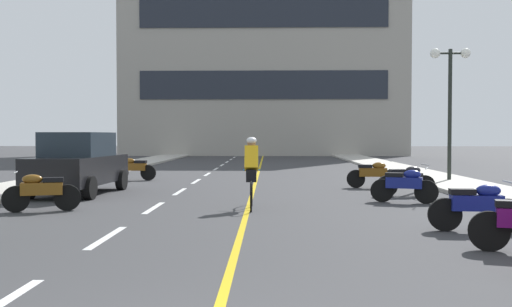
% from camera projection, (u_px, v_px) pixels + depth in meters
% --- Properties ---
extents(ground_plane, '(140.00, 140.00, 0.00)m').
position_uv_depth(ground_plane, '(251.00, 176.00, 24.72)').
color(ground_plane, '#38383A').
extents(curb_left, '(2.40, 72.00, 0.12)m').
position_uv_depth(curb_left, '(104.00, 170.00, 27.88)').
color(curb_left, '#B7B2A8').
rests_on(curb_left, ground).
extents(curb_right, '(2.40, 72.00, 0.12)m').
position_uv_depth(curb_right, '(404.00, 170.00, 27.56)').
color(curb_right, '#B7B2A8').
rests_on(curb_right, ground).
extents(lane_dash_1, '(0.14, 2.20, 0.01)m').
position_uv_depth(lane_dash_1, '(107.00, 237.00, 9.78)').
color(lane_dash_1, silver).
rests_on(lane_dash_1, ground).
extents(lane_dash_2, '(0.14, 2.20, 0.01)m').
position_uv_depth(lane_dash_2, '(154.00, 208.00, 13.78)').
color(lane_dash_2, silver).
rests_on(lane_dash_2, ground).
extents(lane_dash_3, '(0.14, 2.20, 0.01)m').
position_uv_depth(lane_dash_3, '(180.00, 192.00, 17.77)').
color(lane_dash_3, silver).
rests_on(lane_dash_3, ground).
extents(lane_dash_4, '(0.14, 2.20, 0.01)m').
position_uv_depth(lane_dash_4, '(196.00, 181.00, 21.77)').
color(lane_dash_4, silver).
rests_on(lane_dash_4, ground).
extents(lane_dash_5, '(0.14, 2.20, 0.01)m').
position_uv_depth(lane_dash_5, '(207.00, 174.00, 25.77)').
color(lane_dash_5, silver).
rests_on(lane_dash_5, ground).
extents(lane_dash_6, '(0.14, 2.20, 0.01)m').
position_uv_depth(lane_dash_6, '(216.00, 169.00, 29.76)').
color(lane_dash_6, silver).
rests_on(lane_dash_6, ground).
extents(lane_dash_7, '(0.14, 2.20, 0.01)m').
position_uv_depth(lane_dash_7, '(222.00, 165.00, 33.76)').
color(lane_dash_7, silver).
rests_on(lane_dash_7, ground).
extents(lane_dash_8, '(0.14, 2.20, 0.01)m').
position_uv_depth(lane_dash_8, '(227.00, 162.00, 37.76)').
color(lane_dash_8, silver).
rests_on(lane_dash_8, ground).
extents(lane_dash_9, '(0.14, 2.20, 0.01)m').
position_uv_depth(lane_dash_9, '(231.00, 159.00, 41.76)').
color(lane_dash_9, silver).
rests_on(lane_dash_9, ground).
extents(lane_dash_10, '(0.14, 2.20, 0.01)m').
position_uv_depth(lane_dash_10, '(234.00, 157.00, 45.75)').
color(lane_dash_10, silver).
rests_on(lane_dash_10, ground).
extents(lane_dash_11, '(0.14, 2.20, 0.01)m').
position_uv_depth(lane_dash_11, '(237.00, 156.00, 49.75)').
color(lane_dash_11, silver).
rests_on(lane_dash_11, ground).
extents(centre_line_yellow, '(0.12, 66.00, 0.01)m').
position_uv_depth(centre_line_yellow, '(259.00, 171.00, 27.72)').
color(centre_line_yellow, gold).
rests_on(centre_line_yellow, ground).
extents(office_building, '(24.80, 9.79, 19.96)m').
position_uv_depth(office_building, '(264.00, 46.00, 53.22)').
color(office_building, '#9E998E').
rests_on(office_building, ground).
extents(street_lamp_mid, '(1.46, 0.36, 4.78)m').
position_uv_depth(street_lamp_mid, '(450.00, 83.00, 21.03)').
color(street_lamp_mid, black).
rests_on(street_lamp_mid, curb_right).
extents(parked_car_near, '(2.10, 4.28, 1.82)m').
position_uv_depth(parked_car_near, '(78.00, 163.00, 16.96)').
color(parked_car_near, black).
rests_on(parked_car_near, ground).
extents(motorcycle_2, '(1.70, 0.60, 0.92)m').
position_uv_depth(motorcycle_2, '(477.00, 205.00, 10.34)').
color(motorcycle_2, black).
rests_on(motorcycle_2, ground).
extents(motorcycle_3, '(1.65, 0.75, 0.92)m').
position_uv_depth(motorcycle_3, '(41.00, 191.00, 13.09)').
color(motorcycle_3, black).
rests_on(motorcycle_3, ground).
extents(motorcycle_4, '(1.64, 0.80, 0.92)m').
position_uv_depth(motorcycle_4, '(405.00, 185.00, 14.77)').
color(motorcycle_4, black).
rests_on(motorcycle_4, ground).
extents(motorcycle_5, '(1.70, 0.60, 0.92)m').
position_uv_depth(motorcycle_5, '(406.00, 180.00, 16.39)').
color(motorcycle_5, black).
rests_on(motorcycle_5, ground).
extents(motorcycle_6, '(1.70, 0.60, 0.92)m').
position_uv_depth(motorcycle_6, '(373.00, 174.00, 18.97)').
color(motorcycle_6, black).
rests_on(motorcycle_6, ground).
extents(motorcycle_7, '(1.70, 0.60, 0.92)m').
position_uv_depth(motorcycle_7, '(134.00, 168.00, 22.27)').
color(motorcycle_7, black).
rests_on(motorcycle_7, ground).
extents(cyclist_rider, '(0.42, 1.77, 1.71)m').
position_uv_depth(cyclist_rider, '(251.00, 171.00, 13.60)').
color(cyclist_rider, black).
rests_on(cyclist_rider, ground).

